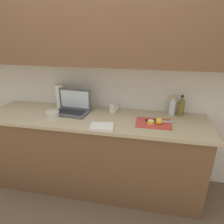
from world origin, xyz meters
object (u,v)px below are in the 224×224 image
(cutting_board, at_px, (154,123))
(lemon_half_cut, at_px, (151,122))
(laptop, at_px, (73,107))
(knife, at_px, (155,121))
(bowl_white, at_px, (52,114))
(paper_towel_roll, at_px, (60,96))
(lemon_whole_beside, at_px, (159,121))
(measuring_cup, at_px, (113,108))
(bottle_green_soda, at_px, (172,106))
(bottle_oil_tall, at_px, (181,106))

(cutting_board, distance_m, lemon_half_cut, 0.04)
(laptop, xyz_separation_m, knife, (0.91, -0.09, -0.04))
(bowl_white, bearing_deg, paper_towel_roll, 97.85)
(paper_towel_roll, bearing_deg, cutting_board, -13.30)
(laptop, relative_size, bowl_white, 2.81)
(bowl_white, bearing_deg, knife, 4.49)
(knife, relative_size, lemon_whole_beside, 4.43)
(lemon_whole_beside, xyz_separation_m, measuring_cup, (-0.51, 0.25, 0.01))
(knife, height_order, bottle_green_soda, bottle_green_soda)
(lemon_half_cut, height_order, bottle_green_soda, bottle_green_soda)
(bottle_green_soda, relative_size, bowl_white, 1.52)
(cutting_board, relative_size, measuring_cup, 3.43)
(lemon_half_cut, distance_m, bottle_oil_tall, 0.44)
(bowl_white, distance_m, paper_towel_roll, 0.33)
(lemon_half_cut, xyz_separation_m, bottle_oil_tall, (0.31, 0.30, 0.08))
(bottle_green_soda, xyz_separation_m, bowl_white, (-1.25, -0.32, -0.07))
(laptop, xyz_separation_m, lemon_whole_beside, (0.95, -0.15, -0.02))
(laptop, height_order, lemon_half_cut, laptop)
(bottle_green_soda, relative_size, bottle_oil_tall, 0.97)
(cutting_board, xyz_separation_m, bottle_oil_tall, (0.28, 0.27, 0.10))
(bottle_green_soda, bearing_deg, bowl_white, -165.66)
(lemon_whole_beside, distance_m, measuring_cup, 0.57)
(laptop, height_order, bottle_green_soda, laptop)
(bowl_white, bearing_deg, laptop, 46.98)
(bottle_oil_tall, height_order, paper_towel_roll, paper_towel_roll)
(cutting_board, relative_size, lemon_half_cut, 5.37)
(lemon_whole_beside, height_order, measuring_cup, measuring_cup)
(bottle_green_soda, bearing_deg, cutting_board, -125.17)
(lemon_whole_beside, height_order, paper_towel_roll, paper_towel_roll)
(measuring_cup, bearing_deg, paper_towel_roll, 176.89)
(lemon_half_cut, relative_size, bottle_green_soda, 0.30)
(lemon_whole_beside, relative_size, bottle_oil_tall, 0.30)
(measuring_cup, bearing_deg, bottle_oil_tall, 3.51)
(lemon_half_cut, height_order, measuring_cup, measuring_cup)
(lemon_whole_beside, bearing_deg, cutting_board, 154.34)
(knife, relative_size, lemon_half_cut, 4.53)
(bowl_white, bearing_deg, lemon_half_cut, 1.22)
(lemon_half_cut, bearing_deg, bottle_green_soda, 53.62)
(laptop, distance_m, lemon_half_cut, 0.89)
(laptop, distance_m, measuring_cup, 0.45)
(paper_towel_roll, bearing_deg, bowl_white, -82.15)
(cutting_board, distance_m, bottle_oil_tall, 0.40)
(cutting_board, xyz_separation_m, measuring_cup, (-0.46, 0.23, 0.04))
(cutting_board, distance_m, lemon_whole_beside, 0.07)
(bottle_green_soda, bearing_deg, laptop, -172.30)
(lemon_whole_beside, relative_size, paper_towel_roll, 0.24)
(bottle_oil_tall, height_order, bowl_white, bottle_oil_tall)
(lemon_half_cut, relative_size, lemon_whole_beside, 0.98)
(knife, relative_size, paper_towel_roll, 1.07)
(lemon_whole_beside, bearing_deg, lemon_half_cut, -177.93)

